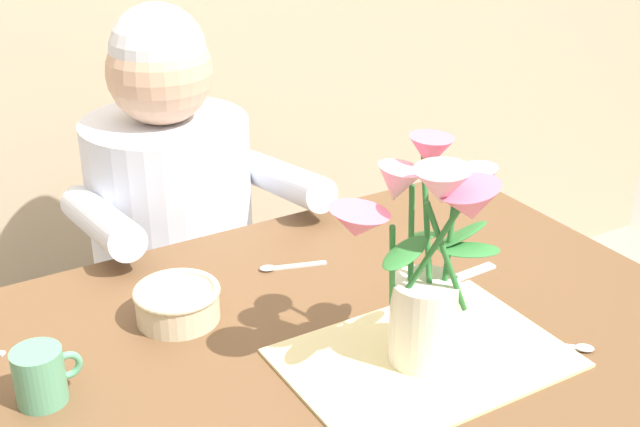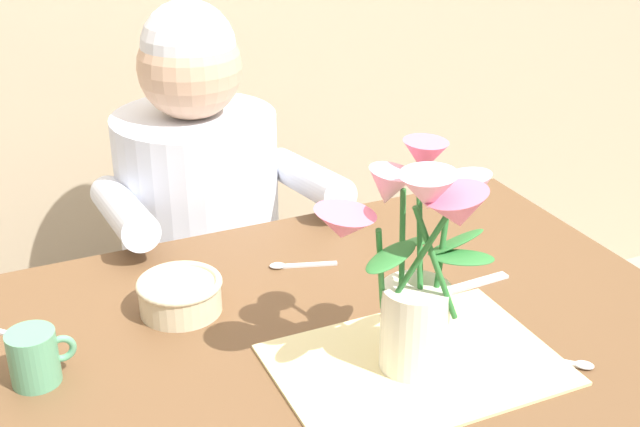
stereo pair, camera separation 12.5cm
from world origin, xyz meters
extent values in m
cube|color=brown|center=(0.00, 0.00, 0.72)|extent=(1.20, 0.80, 0.04)
cylinder|color=brown|center=(0.54, 0.34, 0.35)|extent=(0.06, 0.06, 0.70)
cylinder|color=#4C4C56|center=(0.00, 0.62, 0.20)|extent=(0.30, 0.30, 0.40)
cylinder|color=silver|center=(0.00, 0.62, 0.65)|extent=(0.34, 0.34, 0.50)
sphere|color=tan|center=(0.00, 0.62, 1.00)|extent=(0.21, 0.21, 0.21)
sphere|color=silver|center=(0.00, 0.62, 1.04)|extent=(0.19, 0.19, 0.19)
cylinder|color=silver|center=(-0.19, 0.48, 0.78)|extent=(0.07, 0.33, 0.12)
cylinder|color=silver|center=(0.19, 0.48, 0.78)|extent=(0.07, 0.33, 0.12)
cube|color=beige|center=(0.10, -0.13, 0.74)|extent=(0.40, 0.28, 0.00)
cylinder|color=silver|center=(0.09, -0.13, 0.81)|extent=(0.10, 0.10, 0.13)
cylinder|color=#2D7533|center=(0.13, -0.13, 0.92)|extent=(0.03, 0.03, 0.17)
cone|color=pink|center=(0.16, -0.14, 1.01)|extent=(0.10, 0.10, 0.06)
sphere|color=#E5D14C|center=(0.16, -0.14, 1.01)|extent=(0.02, 0.02, 0.02)
cylinder|color=#2D7533|center=(0.10, -0.11, 0.94)|extent=(0.03, 0.07, 0.21)
cone|color=#DB6684|center=(0.12, -0.09, 1.05)|extent=(0.09, 0.09, 0.05)
sphere|color=#E5D14C|center=(0.12, -0.09, 1.05)|extent=(0.02, 0.02, 0.02)
cylinder|color=#2D7533|center=(0.08, -0.11, 0.92)|extent=(0.01, 0.02, 0.18)
cone|color=pink|center=(0.06, -0.09, 1.01)|extent=(0.09, 0.09, 0.06)
sphere|color=#E5D14C|center=(0.06, -0.09, 1.02)|extent=(0.02, 0.02, 0.02)
cylinder|color=#2D7533|center=(0.04, -0.12, 0.91)|extent=(0.04, 0.04, 0.15)
cone|color=#DB6684|center=(-0.01, -0.11, 0.98)|extent=(0.11, 0.11, 0.05)
sphere|color=#E5D14C|center=(-0.01, -0.11, 0.99)|extent=(0.02, 0.02, 0.02)
cylinder|color=#2D7533|center=(0.08, -0.15, 0.94)|extent=(0.07, 0.07, 0.19)
cone|color=pink|center=(0.07, -0.17, 1.04)|extent=(0.10, 0.09, 0.05)
sphere|color=#E5D14C|center=(0.07, -0.17, 1.04)|extent=(0.02, 0.02, 0.02)
cylinder|color=#2D7533|center=(0.10, -0.16, 0.92)|extent=(0.06, 0.03, 0.17)
cone|color=#DB6684|center=(0.11, -0.18, 1.01)|extent=(0.11, 0.10, 0.06)
sphere|color=#E5D14C|center=(0.11, -0.18, 1.01)|extent=(0.02, 0.02, 0.02)
ellipsoid|color=#2D7533|center=(0.15, -0.12, 0.93)|extent=(0.09, 0.04, 0.04)
ellipsoid|color=#2D7533|center=(0.12, -0.08, 0.91)|extent=(0.08, 0.09, 0.05)
ellipsoid|color=#2D7533|center=(0.04, -0.15, 0.94)|extent=(0.10, 0.07, 0.02)
ellipsoid|color=#2D7533|center=(0.15, -0.15, 0.92)|extent=(0.10, 0.07, 0.02)
cylinder|color=beige|center=(-0.17, 0.16, 0.77)|extent=(0.13, 0.13, 0.05)
torus|color=beige|center=(-0.17, 0.16, 0.79)|extent=(0.14, 0.14, 0.01)
cube|color=silver|center=(0.28, 0.03, 0.74)|extent=(0.19, 0.03, 0.00)
cylinder|color=#569970|center=(-0.40, 0.06, 0.78)|extent=(0.07, 0.07, 0.08)
torus|color=#569970|center=(-0.36, 0.06, 0.78)|extent=(0.04, 0.01, 0.04)
cube|color=silver|center=(0.28, -0.19, 0.74)|extent=(0.08, 0.08, 0.00)
ellipsoid|color=silver|center=(0.32, -0.23, 0.74)|extent=(0.03, 0.03, 0.01)
cube|color=silver|center=(0.08, 0.21, 0.74)|extent=(0.10, 0.04, 0.00)
ellipsoid|color=silver|center=(0.02, 0.22, 0.74)|extent=(0.03, 0.03, 0.01)
camera|label=1|loc=(-0.55, -0.92, 1.46)|focal=47.28mm
camera|label=2|loc=(-0.44, -0.98, 1.46)|focal=47.28mm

